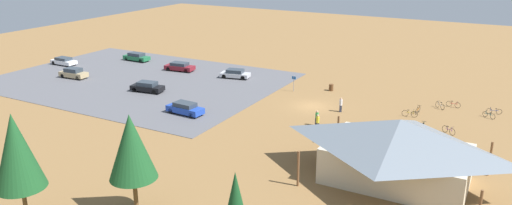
% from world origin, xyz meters
% --- Properties ---
extents(ground, '(160.00, 160.00, 0.00)m').
position_xyz_m(ground, '(0.00, 0.00, 0.00)').
color(ground, olive).
rests_on(ground, ground).
extents(parking_lot_asphalt, '(40.47, 29.60, 0.05)m').
position_xyz_m(parking_lot_asphalt, '(26.94, 0.80, 0.03)').
color(parking_lot_asphalt, '#56565B').
rests_on(parking_lot_asphalt, ground).
extents(bike_pavilion, '(13.94, 9.96, 5.45)m').
position_xyz_m(bike_pavilion, '(-13.60, 14.90, 3.08)').
color(bike_pavilion, beige).
rests_on(bike_pavilion, ground).
extents(trash_bin, '(0.60, 0.60, 0.90)m').
position_xyz_m(trash_bin, '(0.30, -7.48, 0.45)').
color(trash_bin, brown).
rests_on(trash_bin, ground).
extents(lot_sign, '(0.56, 0.08, 2.20)m').
position_xyz_m(lot_sign, '(4.62, -4.73, 1.41)').
color(lot_sign, '#99999E').
rests_on(lot_sign, ground).
extents(pine_east, '(3.37, 3.37, 8.36)m').
position_xyz_m(pine_east, '(7.53, 34.16, 5.65)').
color(pine_east, brown).
rests_on(pine_east, ground).
extents(pine_far_east, '(3.46, 3.46, 7.75)m').
position_xyz_m(pine_far_east, '(1.86, 29.27, 5.31)').
color(pine_far_east, brown).
rests_on(pine_far_east, ground).
extents(bicycle_green_by_bin, '(0.48, 1.64, 0.78)m').
position_xyz_m(bicycle_green_by_bin, '(-13.38, 1.48, 0.35)').
color(bicycle_green_by_bin, black).
rests_on(bicycle_green_by_bin, ground).
extents(bicycle_red_mid_cluster, '(1.70, 0.48, 0.78)m').
position_xyz_m(bicycle_red_mid_cluster, '(-15.21, -7.94, 0.37)').
color(bicycle_red_mid_cluster, black).
rests_on(bicycle_red_mid_cluster, ground).
extents(bicycle_orange_near_sign, '(0.48, 1.69, 0.87)m').
position_xyz_m(bicycle_orange_near_sign, '(-11.86, -3.59, 0.38)').
color(bicycle_orange_near_sign, black).
rests_on(bicycle_orange_near_sign, ground).
extents(bicycle_teal_lone_west, '(1.42, 0.86, 0.74)m').
position_xyz_m(bicycle_teal_lone_west, '(-19.30, -5.81, 0.35)').
color(bicycle_teal_lone_west, black).
rests_on(bicycle_teal_lone_west, ground).
extents(bicycle_purple_near_porch, '(1.44, 0.99, 0.87)m').
position_xyz_m(bicycle_purple_near_porch, '(-15.99, 1.55, 0.39)').
color(bicycle_purple_near_porch, black).
rests_on(bicycle_purple_near_porch, ground).
extents(bicycle_silver_yard_center, '(1.23, 1.21, 0.84)m').
position_xyz_m(bicycle_silver_yard_center, '(-13.86, -6.65, 0.38)').
color(bicycle_silver_yard_center, black).
rests_on(bicycle_silver_yard_center, ground).
extents(bicycle_yellow_back_row, '(1.76, 0.48, 0.93)m').
position_xyz_m(bicycle_yellow_back_row, '(-11.29, -1.85, 0.40)').
color(bicycle_yellow_back_row, black).
rests_on(bicycle_yellow_back_row, ground).
extents(bicycle_blue_edge_south, '(1.69, 0.58, 0.77)m').
position_xyz_m(bicycle_blue_edge_south, '(-19.74, -7.57, 0.35)').
color(bicycle_blue_edge_south, black).
rests_on(bicycle_blue_edge_south, ground).
extents(car_black_front_row, '(4.62, 2.40, 1.39)m').
position_xyz_m(car_black_front_row, '(21.69, 4.93, 0.74)').
color(car_black_front_row, black).
rests_on(car_black_front_row, parking_lot_asphalt).
extents(car_blue_near_entry, '(4.61, 2.03, 1.40)m').
position_xyz_m(car_blue_near_entry, '(11.86, 9.80, 0.75)').
color(car_blue_near_entry, '#1E42B2').
rests_on(car_blue_near_entry, parking_lot_asphalt).
extents(car_maroon_far_end, '(4.81, 2.35, 1.34)m').
position_xyz_m(car_maroon_far_end, '(24.80, -6.27, 0.72)').
color(car_maroon_far_end, maroon).
rests_on(car_maroon_far_end, parking_lot_asphalt).
extents(car_tan_mid_lot, '(4.35, 2.07, 1.50)m').
position_xyz_m(car_tan_mid_lot, '(35.97, 4.66, 0.78)').
color(car_tan_mid_lot, tan).
rests_on(car_tan_mid_lot, parking_lot_asphalt).
extents(car_silver_inner_stall, '(4.56, 2.68, 1.32)m').
position_xyz_m(car_silver_inner_stall, '(14.98, -6.73, 0.71)').
color(car_silver_inner_stall, '#BCBCC1').
rests_on(car_silver_inner_stall, parking_lot_asphalt).
extents(car_white_by_curb, '(4.40, 1.82, 1.24)m').
position_xyz_m(car_white_by_curb, '(43.88, -0.35, 0.68)').
color(car_white_by_curb, white).
rests_on(car_white_by_curb, parking_lot_asphalt).
extents(car_green_back_corner, '(4.69, 1.82, 1.38)m').
position_xyz_m(car_green_back_corner, '(35.38, -8.29, 0.74)').
color(car_green_back_corner, '#1E6B3D').
rests_on(car_green_back_corner, parking_lot_asphalt).
extents(visitor_by_pavilion, '(0.36, 0.39, 1.85)m').
position_xyz_m(visitor_by_pavilion, '(-3.64, 7.38, 0.97)').
color(visitor_by_pavilion, '#2D3347').
rests_on(visitor_by_pavilion, ground).
extents(visitor_crossing_yard, '(0.36, 0.39, 1.75)m').
position_xyz_m(visitor_crossing_yard, '(-3.72, 0.26, 0.92)').
color(visitor_crossing_yard, '#2D3347').
rests_on(visitor_crossing_yard, ground).
extents(visitor_at_bikes, '(0.36, 0.36, 1.73)m').
position_xyz_m(visitor_at_bikes, '(-2.98, 5.91, 0.91)').
color(visitor_at_bikes, '#2D3347').
rests_on(visitor_at_bikes, ground).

